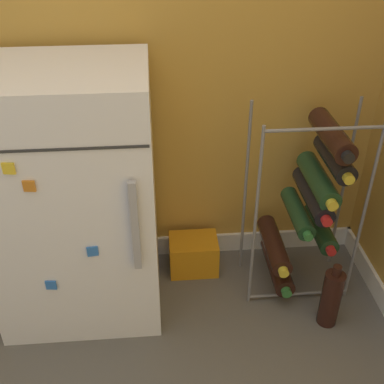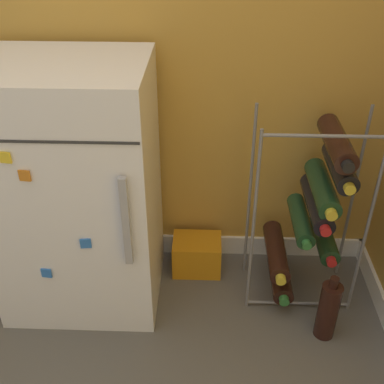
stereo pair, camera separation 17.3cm
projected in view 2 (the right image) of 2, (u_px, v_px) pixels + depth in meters
ground_plane at (119, 343)px, 1.76m from camera, size 14.00×14.00×0.00m
mini_fridge at (76, 192)px, 1.74m from camera, size 0.57×0.47×0.96m
wine_rack at (310, 212)px, 1.78m from camera, size 0.41×0.33×0.77m
soda_box at (197, 255)px, 2.06m from camera, size 0.20×0.15×0.15m
loose_bottle_floor at (328, 310)px, 1.73m from camera, size 0.07×0.07×0.28m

